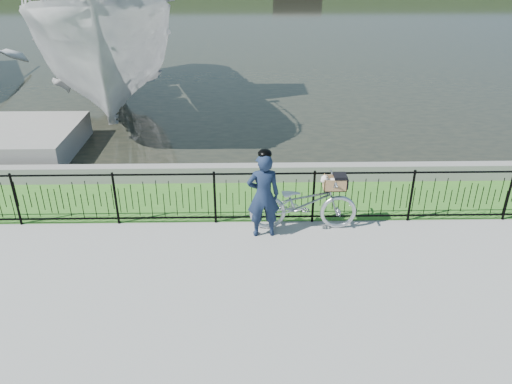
{
  "coord_description": "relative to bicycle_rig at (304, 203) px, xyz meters",
  "views": [
    {
      "loc": [
        -0.34,
        -7.35,
        5.24
      ],
      "look_at": [
        -0.18,
        1.0,
        1.0
      ],
      "focal_mm": 35.0,
      "sensor_mm": 36.0,
      "label": 1
    }
  ],
  "objects": [
    {
      "name": "boat_near",
      "position": [
        -5.63,
        8.29,
        1.7
      ],
      "size": [
        6.71,
        12.02,
        6.18
      ],
      "color": "#B4B3B3",
      "rests_on": "water"
    },
    {
      "name": "ground",
      "position": [
        -0.78,
        -1.36,
        -0.57
      ],
      "size": [
        120.0,
        120.0,
        0.0
      ],
      "primitive_type": "plane",
      "color": "gray",
      "rests_on": "ground"
    },
    {
      "name": "grass_strip",
      "position": [
        -0.78,
        1.24,
        -0.57
      ],
      "size": [
        60.0,
        2.0,
        0.01
      ],
      "primitive_type": "cube",
      "color": "#377123",
      "rests_on": "ground"
    },
    {
      "name": "fence",
      "position": [
        -0.78,
        0.24,
        0.0
      ],
      "size": [
        14.0,
        0.06,
        1.15
      ],
      "primitive_type": null,
      "color": "black",
      "rests_on": "ground"
    },
    {
      "name": "cyclist",
      "position": [
        -0.81,
        -0.25,
        0.32
      ],
      "size": [
        0.66,
        0.46,
        1.8
      ],
      "color": "#142038",
      "rests_on": "ground"
    },
    {
      "name": "quay_wall",
      "position": [
        -0.78,
        2.24,
        -0.37
      ],
      "size": [
        60.0,
        0.3,
        0.4
      ],
      "primitive_type": "cube",
      "color": "gray",
      "rests_on": "ground"
    },
    {
      "name": "bicycle_rig",
      "position": [
        0.0,
        0.0,
        0.0
      ],
      "size": [
        2.14,
        0.75,
        1.2
      ],
      "color": "#B3B8C0",
      "rests_on": "ground"
    },
    {
      "name": "water",
      "position": [
        -0.78,
        31.64,
        -0.57
      ],
      "size": [
        120.0,
        120.0,
        0.0
      ],
      "primitive_type": "plane",
      "color": "black",
      "rests_on": "ground"
    }
  ]
}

